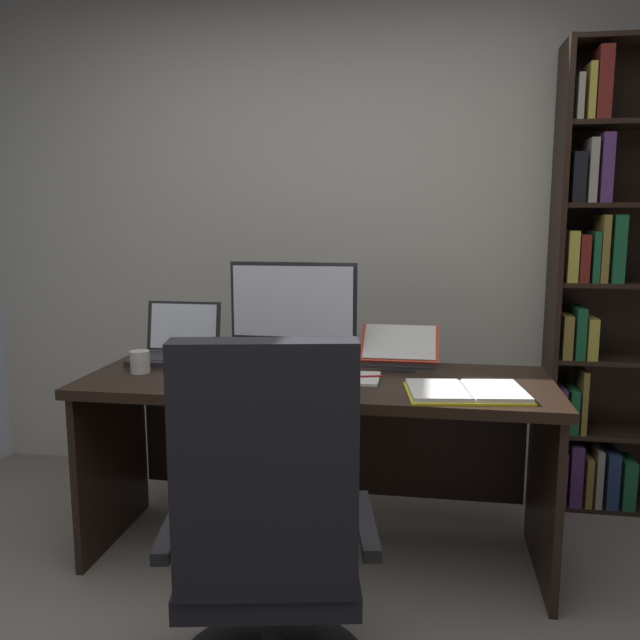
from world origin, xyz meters
TOP-DOWN VIEW (x-y plane):
  - wall_back at (0.00, 2.00)m, footprint 4.61×0.12m
  - desk at (-0.02, 1.15)m, footprint 1.86×0.69m
  - bookshelf at (1.36, 1.78)m, footprint 0.96×0.29m
  - office_chair at (-0.01, 0.20)m, footprint 0.67×0.60m
  - monitor at (-0.16, 1.28)m, footprint 0.55×0.16m
  - laptop at (-0.70, 1.29)m, footprint 0.35×0.29m
  - keyboard at (-0.16, 0.95)m, footprint 0.42×0.15m
  - computer_mouse at (-0.46, 0.95)m, footprint 0.06×0.10m
  - reading_stand_with_book at (0.30, 1.34)m, footprint 0.33×0.26m
  - open_binder at (0.56, 0.90)m, footprint 0.46×0.35m
  - notepad at (0.16, 1.06)m, footprint 0.15×0.21m
  - pen at (0.18, 1.06)m, footprint 0.14×0.04m
  - coffee_mug at (-0.75, 1.03)m, footprint 0.08×0.08m

SIDE VIEW (x-z plane):
  - office_chair at x=-0.01m, z-range -0.08..1.01m
  - desk at x=-0.02m, z-range 0.17..0.93m
  - notepad at x=0.16m, z-range 0.76..0.77m
  - open_binder at x=0.56m, z-range 0.76..0.78m
  - keyboard at x=-0.16m, z-range 0.76..0.78m
  - pen at x=0.18m, z-range 0.77..0.78m
  - computer_mouse at x=-0.46m, z-range 0.76..0.80m
  - coffee_mug at x=-0.75m, z-range 0.76..0.85m
  - laptop at x=-0.70m, z-range 0.69..0.94m
  - reading_stand_with_book at x=0.30m, z-range 0.76..0.92m
  - monitor at x=-0.16m, z-range 0.77..1.21m
  - bookshelf at x=1.36m, z-range -0.05..2.12m
  - wall_back at x=0.00m, z-range 0.00..2.85m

